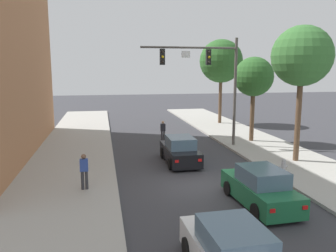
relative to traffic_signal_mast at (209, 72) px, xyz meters
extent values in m
plane|color=#38383D|center=(-2.69, -7.61, -5.35)|extent=(120.00, 120.00, 0.00)
cube|color=#A8A59E|center=(-9.19, -7.61, -5.27)|extent=(5.00, 60.00, 0.15)
cube|color=#A8A59E|center=(3.81, -7.61, -5.27)|extent=(5.00, 60.00, 0.15)
cylinder|color=#514C47|center=(1.91, 0.01, -1.45)|extent=(0.20, 0.20, 7.50)
cylinder|color=#514C47|center=(-1.41, 0.01, 1.60)|extent=(6.64, 0.14, 0.14)
cube|color=black|center=(-0.09, 0.01, 0.98)|extent=(0.32, 0.28, 1.05)
sphere|color=#2D2823|center=(-0.09, -0.14, 1.31)|extent=(0.18, 0.18, 0.18)
sphere|color=yellow|center=(-0.09, -0.14, 0.98)|extent=(0.18, 0.18, 0.18)
sphere|color=#2D2823|center=(-0.09, -0.14, 0.65)|extent=(0.18, 0.18, 0.18)
cube|color=black|center=(-3.27, 0.01, 0.98)|extent=(0.32, 0.28, 1.05)
sphere|color=#2D2823|center=(-3.27, -0.14, 1.31)|extent=(0.18, 0.18, 0.18)
sphere|color=yellow|center=(-3.27, -0.14, 0.98)|extent=(0.18, 0.18, 0.18)
sphere|color=#2D2823|center=(-3.27, -0.14, 0.65)|extent=(0.18, 0.18, 0.18)
cube|color=white|center=(-1.68, -0.01, 1.15)|extent=(0.60, 0.03, 0.44)
cube|color=black|center=(-2.84, -3.44, -4.79)|extent=(1.71, 4.20, 0.80)
cube|color=slate|center=(-2.84, -3.59, -4.07)|extent=(1.51, 2.00, 0.64)
cylinder|color=black|center=(-3.64, -2.14, -5.03)|extent=(0.22, 0.64, 0.64)
cylinder|color=black|center=(-2.03, -2.14, -5.03)|extent=(0.22, 0.64, 0.64)
cylinder|color=black|center=(-3.65, -4.74, -5.03)|extent=(0.22, 0.64, 0.64)
cylinder|color=black|center=(-2.03, -4.75, -5.03)|extent=(0.22, 0.64, 0.64)
cube|color=red|center=(-3.48, -5.56, -4.67)|extent=(0.20, 0.04, 0.14)
cube|color=red|center=(-2.21, -5.57, -4.67)|extent=(0.20, 0.04, 0.14)
cube|color=#1E663D|center=(-1.05, -10.35, -4.79)|extent=(1.87, 4.27, 0.80)
cube|color=slate|center=(-1.05, -10.50, -4.07)|extent=(1.58, 2.06, 0.64)
cylinder|color=black|center=(-1.91, -9.09, -5.03)|extent=(0.25, 0.65, 0.64)
cylinder|color=black|center=(-0.30, -9.02, -5.03)|extent=(0.25, 0.65, 0.64)
cylinder|color=black|center=(-1.81, -11.69, -5.03)|extent=(0.25, 0.65, 0.64)
cylinder|color=black|center=(-0.19, -11.62, -5.03)|extent=(0.25, 0.65, 0.64)
cube|color=red|center=(-1.60, -12.50, -4.67)|extent=(0.20, 0.05, 0.14)
cube|color=red|center=(-0.33, -12.45, -4.67)|extent=(0.20, 0.05, 0.14)
cube|color=slate|center=(-4.09, -15.16, -4.07)|extent=(1.56, 2.05, 0.64)
cylinder|color=black|center=(-4.94, -13.73, -5.03)|extent=(0.24, 0.65, 0.64)
cylinder|color=black|center=(-3.32, -13.68, -5.03)|extent=(0.24, 0.65, 0.64)
cylinder|color=#333338|center=(-8.27, -7.51, -4.77)|extent=(0.14, 0.14, 0.85)
cylinder|color=#333338|center=(-8.09, -7.51, -4.77)|extent=(0.14, 0.14, 0.85)
cube|color=#2D4799|center=(-8.18, -7.51, -4.07)|extent=(0.36, 0.22, 0.56)
sphere|color=brown|center=(-8.18, -7.51, -3.67)|extent=(0.22, 0.22, 0.22)
cylinder|color=#333338|center=(-2.88, 2.58, -4.92)|extent=(0.14, 0.14, 0.85)
cylinder|color=#333338|center=(-2.70, 2.58, -4.92)|extent=(0.14, 0.14, 0.85)
cube|color=#26262D|center=(-2.79, 2.58, -4.22)|extent=(0.36, 0.22, 0.56)
sphere|color=tan|center=(-2.79, 2.58, -3.82)|extent=(0.22, 0.22, 0.22)
cylinder|color=#B2B2B7|center=(2.00, -6.80, -4.92)|extent=(0.24, 0.24, 0.55)
sphere|color=#B2B2B7|center=(2.00, -6.80, -4.59)|extent=(0.22, 0.22, 0.22)
cylinder|color=#B2B2B7|center=(1.82, -6.80, -4.90)|extent=(0.12, 0.09, 0.09)
cylinder|color=#B2B2B7|center=(2.18, -6.80, -4.90)|extent=(0.12, 0.09, 0.09)
cylinder|color=brown|center=(3.95, -4.77, -2.79)|extent=(0.32, 0.32, 4.82)
sphere|color=#387033|center=(3.95, -4.77, 0.92)|extent=(3.45, 3.45, 3.45)
cylinder|color=brown|center=(3.78, 1.12, -3.33)|extent=(0.32, 0.32, 3.73)
sphere|color=#2D6028|center=(3.78, 1.12, -0.38)|extent=(2.92, 2.92, 2.92)
cylinder|color=brown|center=(4.34, 9.89, -2.92)|extent=(0.32, 0.32, 4.56)
sphere|color=#2D6028|center=(4.34, 9.89, 0.95)|extent=(4.24, 4.24, 4.24)
camera|label=1|loc=(-7.29, -22.84, 0.18)|focal=36.72mm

